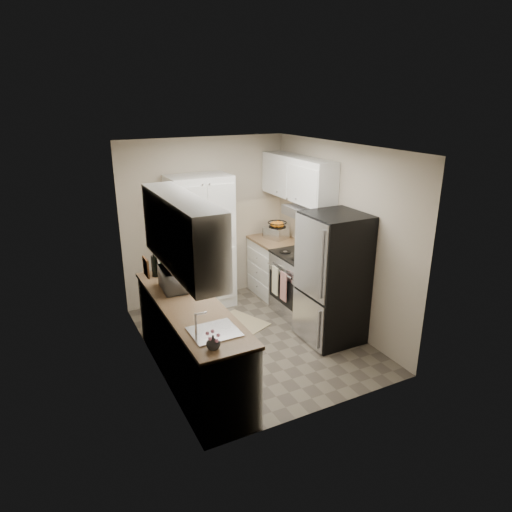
{
  "coord_description": "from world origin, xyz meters",
  "views": [
    {
      "loc": [
        -2.39,
        -4.77,
        3.06
      ],
      "look_at": [
        0.12,
        0.15,
        1.11
      ],
      "focal_mm": 32.0,
      "sensor_mm": 36.0,
      "label": 1
    }
  ],
  "objects_px": {
    "pantry_cabinet": "(201,243)",
    "toaster_oven": "(276,233)",
    "microwave": "(175,279)",
    "electric_range": "(301,283)",
    "refrigerator": "(333,278)",
    "wine_bottle": "(155,264)"
  },
  "relations": [
    {
      "from": "pantry_cabinet",
      "to": "toaster_oven",
      "type": "xyz_separation_m",
      "value": [
        1.23,
        -0.08,
        0.01
      ]
    },
    {
      "from": "microwave",
      "to": "toaster_oven",
      "type": "relative_size",
      "value": 1.42
    },
    {
      "from": "pantry_cabinet",
      "to": "microwave",
      "type": "distance_m",
      "value": 1.52
    },
    {
      "from": "electric_range",
      "to": "refrigerator",
      "type": "xyz_separation_m",
      "value": [
        -0.03,
        -0.8,
        0.37
      ]
    },
    {
      "from": "pantry_cabinet",
      "to": "electric_range",
      "type": "relative_size",
      "value": 1.77
    },
    {
      "from": "refrigerator",
      "to": "toaster_oven",
      "type": "bearing_deg",
      "value": 86.86
    },
    {
      "from": "pantry_cabinet",
      "to": "wine_bottle",
      "type": "height_order",
      "value": "pantry_cabinet"
    },
    {
      "from": "refrigerator",
      "to": "wine_bottle",
      "type": "bearing_deg",
      "value": 155.5
    },
    {
      "from": "wine_bottle",
      "to": "pantry_cabinet",
      "type": "bearing_deg",
      "value": 41.27
    },
    {
      "from": "electric_range",
      "to": "refrigerator",
      "type": "distance_m",
      "value": 0.88
    },
    {
      "from": "toaster_oven",
      "to": "microwave",
      "type": "bearing_deg",
      "value": -169.37
    },
    {
      "from": "refrigerator",
      "to": "wine_bottle",
      "type": "xyz_separation_m",
      "value": [
        -2.04,
        0.93,
        0.24
      ]
    },
    {
      "from": "wine_bottle",
      "to": "toaster_oven",
      "type": "height_order",
      "value": "wine_bottle"
    },
    {
      "from": "refrigerator",
      "to": "electric_range",
      "type": "bearing_deg",
      "value": 87.52
    },
    {
      "from": "pantry_cabinet",
      "to": "electric_range",
      "type": "bearing_deg",
      "value": -38.22
    },
    {
      "from": "wine_bottle",
      "to": "microwave",
      "type": "bearing_deg",
      "value": -77.95
    },
    {
      "from": "pantry_cabinet",
      "to": "toaster_oven",
      "type": "height_order",
      "value": "pantry_cabinet"
    },
    {
      "from": "refrigerator",
      "to": "microwave",
      "type": "height_order",
      "value": "refrigerator"
    },
    {
      "from": "pantry_cabinet",
      "to": "refrigerator",
      "type": "height_order",
      "value": "pantry_cabinet"
    },
    {
      "from": "pantry_cabinet",
      "to": "refrigerator",
      "type": "relative_size",
      "value": 1.18
    },
    {
      "from": "refrigerator",
      "to": "pantry_cabinet",
      "type": "bearing_deg",
      "value": 123.46
    },
    {
      "from": "wine_bottle",
      "to": "electric_range",
      "type": "bearing_deg",
      "value": -3.63
    }
  ]
}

